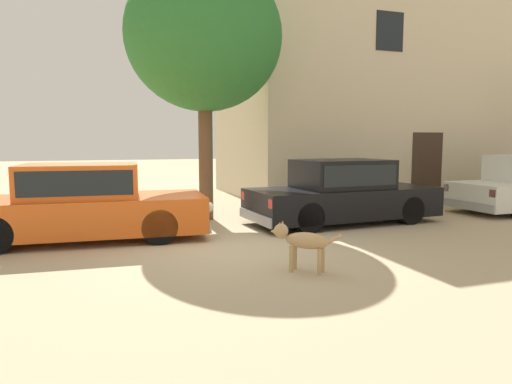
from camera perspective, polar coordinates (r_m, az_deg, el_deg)
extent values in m
plane|color=tan|center=(8.09, -4.14, -6.67)|extent=(80.00, 80.00, 0.00)
cube|color=#D15619|center=(9.00, -20.76, -2.66)|extent=(4.49, 1.98, 0.65)
cube|color=#D15619|center=(8.93, -21.20, 1.35)|extent=(2.11, 1.60, 0.61)
cube|color=black|center=(8.93, -21.20, 1.41)|extent=(1.95, 1.61, 0.43)
cube|color=#999BA0|center=(9.09, -6.89, -3.59)|extent=(0.22, 1.68, 0.20)
sphere|color=silver|center=(9.70, -7.35, -0.79)|extent=(0.20, 0.20, 0.20)
sphere|color=silver|center=(8.38, -6.02, -1.90)|extent=(0.20, 0.20, 0.20)
cylinder|color=black|center=(9.74, -12.57, -2.68)|extent=(0.65, 0.24, 0.64)
cylinder|color=black|center=(8.25, -12.01, -4.29)|extent=(0.65, 0.24, 0.64)
cylinder|color=black|center=(9.97, -27.91, -3.07)|extent=(0.65, 0.24, 0.64)
cube|color=black|center=(10.39, 10.82, -1.24)|extent=(4.35, 1.96, 0.64)
cube|color=black|center=(10.30, 10.70, 2.26)|extent=(2.04, 1.58, 0.63)
cube|color=black|center=(10.30, 10.70, 2.32)|extent=(1.89, 1.60, 0.44)
cube|color=#999BA0|center=(11.71, 19.44, -1.68)|extent=(0.22, 1.67, 0.20)
cube|color=#999BA0|center=(9.43, 0.04, -3.18)|extent=(0.22, 1.67, 0.20)
sphere|color=silver|center=(12.18, 17.50, 0.37)|extent=(0.20, 0.20, 0.20)
sphere|color=silver|center=(11.20, 21.91, -0.30)|extent=(0.20, 0.20, 0.20)
cube|color=red|center=(10.05, -1.56, -0.46)|extent=(0.05, 0.18, 0.18)
cube|color=red|center=(8.72, 1.90, -1.50)|extent=(0.05, 0.18, 0.18)
cylinder|color=black|center=(11.75, 13.99, -1.23)|extent=(0.63, 0.24, 0.62)
cylinder|color=black|center=(10.60, 18.83, -2.19)|extent=(0.63, 0.24, 0.62)
cylinder|color=black|center=(10.44, 2.66, -1.98)|extent=(0.63, 0.24, 0.62)
cylinder|color=black|center=(9.12, 6.70, -3.22)|extent=(0.63, 0.24, 0.62)
cube|color=#999BA0|center=(12.36, 25.05, -1.51)|extent=(0.15, 1.65, 0.20)
cube|color=red|center=(12.84, 22.84, 0.52)|extent=(0.04, 0.18, 0.18)
cube|color=red|center=(11.83, 27.61, -0.16)|extent=(0.04, 0.18, 0.18)
cylinder|color=black|center=(13.50, 25.46, -0.68)|extent=(0.63, 0.21, 0.63)
cube|color=beige|center=(18.54, 20.61, 11.67)|extent=(14.84, 5.73, 7.35)
cube|color=#38281E|center=(14.83, 20.67, 2.95)|extent=(1.10, 0.02, 2.10)
cube|color=black|center=(14.26, 16.47, 18.80)|extent=(0.90, 0.02, 1.10)
cylinder|color=tan|center=(6.43, 4.44, -8.41)|extent=(0.06, 0.06, 0.37)
cylinder|color=tan|center=(6.59, 4.91, -8.05)|extent=(0.06, 0.06, 0.37)
cylinder|color=tan|center=(6.32, 7.98, -8.72)|extent=(0.06, 0.06, 0.37)
cylinder|color=tan|center=(6.48, 8.37, -8.34)|extent=(0.06, 0.06, 0.37)
ellipsoid|color=tan|center=(6.39, 6.44, -6.09)|extent=(0.62, 0.59, 0.23)
sphere|color=tan|center=(6.48, 3.17, -4.90)|extent=(0.21, 0.21, 0.21)
cone|color=tan|center=(6.52, 2.27, -4.96)|extent=(0.16, 0.16, 0.11)
cone|color=tan|center=(6.41, 2.99, -4.18)|extent=(0.10, 0.10, 0.09)
cone|color=tan|center=(6.52, 3.36, -3.99)|extent=(0.10, 0.10, 0.09)
cylinder|color=tan|center=(6.29, 9.87, -5.81)|extent=(0.19, 0.18, 0.16)
cylinder|color=brown|center=(10.65, -6.32, 4.21)|extent=(0.33, 0.33, 2.87)
ellipsoid|color=#286B2D|center=(10.90, -6.51, 18.93)|extent=(3.57, 3.21, 3.39)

